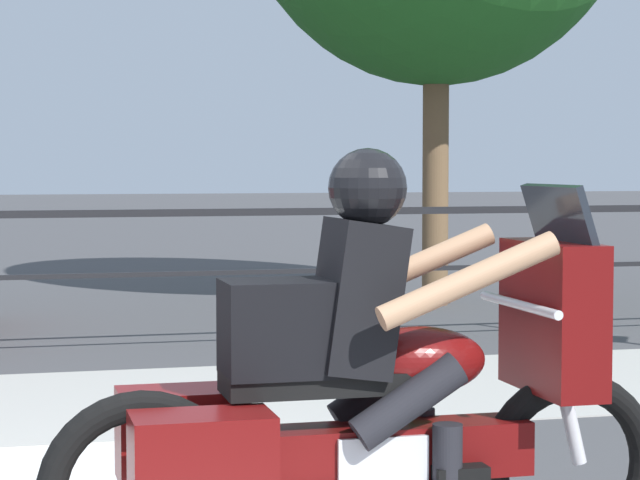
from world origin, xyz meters
The scene contains 1 object.
motorcycle centered at (1.50, -0.28, 0.70)m, with size 2.39×0.76×1.59m.
Camera 1 is at (0.23, -4.64, 1.53)m, focal length 70.00 mm.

